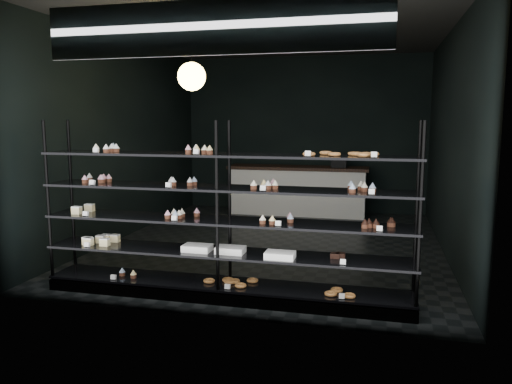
# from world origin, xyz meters

# --- Properties ---
(room) EXTENTS (5.01, 6.01, 3.20)m
(room) POSITION_xyz_m (0.00, 0.00, 1.60)
(room) COLOR black
(room) RESTS_ON ground
(display_shelf) EXTENTS (4.00, 0.50, 1.91)m
(display_shelf) POSITION_xyz_m (-0.06, -2.45, 0.63)
(display_shelf) COLOR black
(display_shelf) RESTS_ON room
(signage) EXTENTS (3.30, 0.05, 0.50)m
(signage) POSITION_xyz_m (0.00, -2.93, 2.75)
(signage) COLOR #0D1C43
(signage) RESTS_ON room
(pendant_lamp) EXTENTS (0.35, 0.35, 0.91)m
(pendant_lamp) POSITION_xyz_m (-0.78, -1.40, 2.45)
(pendant_lamp) COLOR black
(pendant_lamp) RESTS_ON room
(service_counter) EXTENTS (2.81, 0.65, 1.23)m
(service_counter) POSITION_xyz_m (-0.03, 2.50, 0.50)
(service_counter) COLOR silver
(service_counter) RESTS_ON room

